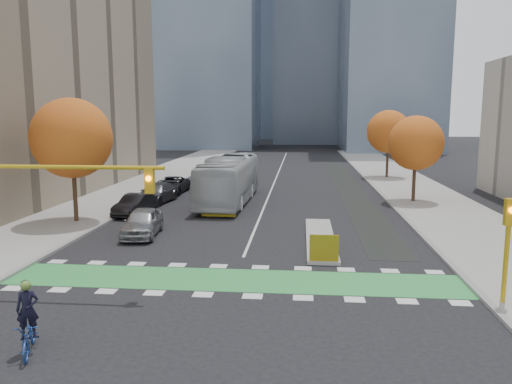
% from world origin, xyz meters
% --- Properties ---
extents(ground, '(300.00, 300.00, 0.00)m').
position_xyz_m(ground, '(0.00, 0.00, 0.00)').
color(ground, black).
rests_on(ground, ground).
extents(sidewalk_west, '(7.00, 120.00, 0.15)m').
position_xyz_m(sidewalk_west, '(-13.50, 20.00, 0.07)').
color(sidewalk_west, gray).
rests_on(sidewalk_west, ground).
extents(sidewalk_east, '(7.00, 120.00, 0.15)m').
position_xyz_m(sidewalk_east, '(13.50, 20.00, 0.07)').
color(sidewalk_east, gray).
rests_on(sidewalk_east, ground).
extents(curb_west, '(0.30, 120.00, 0.16)m').
position_xyz_m(curb_west, '(-10.00, 20.00, 0.07)').
color(curb_west, gray).
rests_on(curb_west, ground).
extents(curb_east, '(0.30, 120.00, 0.16)m').
position_xyz_m(curb_east, '(10.00, 20.00, 0.07)').
color(curb_east, gray).
rests_on(curb_east, ground).
extents(bike_crossing, '(20.00, 3.00, 0.01)m').
position_xyz_m(bike_crossing, '(0.00, 1.50, 0.01)').
color(bike_crossing, green).
rests_on(bike_crossing, ground).
extents(centre_line, '(0.15, 70.00, 0.01)m').
position_xyz_m(centre_line, '(0.00, 40.00, 0.01)').
color(centre_line, silver).
rests_on(centre_line, ground).
extents(bike_lane_paint, '(2.50, 50.00, 0.01)m').
position_xyz_m(bike_lane_paint, '(7.50, 30.00, 0.01)').
color(bike_lane_paint, black).
rests_on(bike_lane_paint, ground).
extents(median_island, '(1.60, 10.00, 0.16)m').
position_xyz_m(median_island, '(4.00, 9.00, 0.08)').
color(median_island, gray).
rests_on(median_island, ground).
extents(hazard_board, '(1.40, 0.12, 1.30)m').
position_xyz_m(hazard_board, '(4.00, 4.20, 0.80)').
color(hazard_board, yellow).
rests_on(hazard_board, median_island).
extents(tower_far, '(26.00, 26.00, 80.00)m').
position_xyz_m(tower_far, '(-4.00, 140.00, 40.00)').
color(tower_far, '#47566B').
rests_on(tower_far, ground).
extents(tree_west, '(5.20, 5.20, 8.22)m').
position_xyz_m(tree_west, '(-12.00, 12.00, 5.62)').
color(tree_west, '#332114').
rests_on(tree_west, ground).
extents(tree_east_near, '(4.40, 4.40, 7.08)m').
position_xyz_m(tree_east_near, '(12.00, 22.00, 4.86)').
color(tree_east_near, '#332114').
rests_on(tree_east_near, ground).
extents(tree_east_far, '(4.80, 4.80, 7.65)m').
position_xyz_m(tree_east_far, '(12.50, 38.00, 5.24)').
color(tree_east_far, '#332114').
rests_on(tree_east_far, ground).
extents(traffic_signal_west, '(8.53, 0.56, 5.20)m').
position_xyz_m(traffic_signal_west, '(-7.93, -0.51, 4.03)').
color(traffic_signal_west, '#BF9914').
rests_on(traffic_signal_west, ground).
extents(traffic_signal_east, '(0.35, 0.43, 4.10)m').
position_xyz_m(traffic_signal_east, '(10.50, -0.51, 2.73)').
color(traffic_signal_east, '#BF9914').
rests_on(traffic_signal_east, ground).
extents(cyclist, '(1.35, 2.08, 2.27)m').
position_xyz_m(cyclist, '(-5.23, -5.74, 0.76)').
color(cyclist, navy).
rests_on(cyclist, ground).
extents(bus, '(3.55, 13.65, 3.78)m').
position_xyz_m(bus, '(-3.00, 20.76, 1.89)').
color(bus, '#B0B5B8').
rests_on(bus, ground).
extents(parked_car_a, '(2.40, 4.97, 1.63)m').
position_xyz_m(parked_car_a, '(-6.50, 8.98, 0.82)').
color(parked_car_a, '#949599').
rests_on(parked_car_a, ground).
extents(parked_car_b, '(2.15, 4.69, 1.49)m').
position_xyz_m(parked_car_b, '(-9.00, 15.02, 0.74)').
color(parked_car_b, black).
rests_on(parked_car_b, ground).
extents(parked_car_c, '(2.93, 5.68, 1.58)m').
position_xyz_m(parked_car_c, '(-8.92, 20.02, 0.79)').
color(parked_car_c, '#48484D').
rests_on(parked_car_c, ground).
extents(parked_car_d, '(2.58, 5.41, 1.49)m').
position_xyz_m(parked_car_d, '(-9.00, 25.02, 0.74)').
color(parked_car_d, black).
rests_on(parked_car_d, ground).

